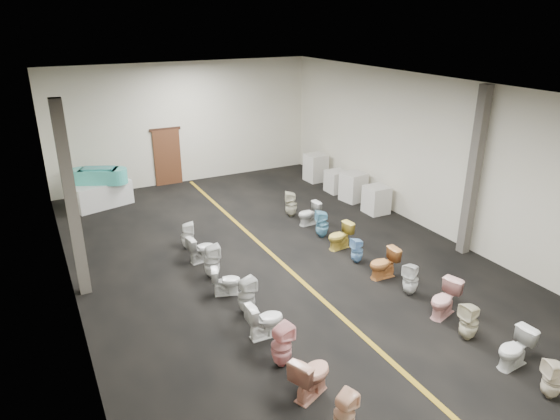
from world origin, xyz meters
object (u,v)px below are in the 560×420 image
Objects in this scene: toilet_right_3 at (444,299)px; toilet_right_5 at (384,264)px; appliance_crate_c at (337,181)px; toilet_right_0 at (553,379)px; toilet_left_1 at (345,414)px; toilet_right_10 at (291,204)px; toilet_left_2 at (311,375)px; toilet_right_6 at (357,250)px; toilet_left_3 at (282,346)px; toilet_right_2 at (469,322)px; toilet_right_1 at (515,349)px; toilet_left_8 at (201,249)px; toilet_left_5 at (247,296)px; toilet_left_4 at (265,320)px; appliance_crate_a at (376,200)px; toilet_right_8 at (322,224)px; appliance_crate_b at (353,187)px; toilet_right_9 at (309,214)px; toilet_right_4 at (411,279)px; toilet_left_7 at (212,261)px; appliance_crate_d at (316,168)px; toilet_left_9 at (188,236)px; display_table at (102,194)px; bathtub at (99,176)px; toilet_right_7 at (340,236)px; toilet_left_6 at (226,281)px.

toilet_right_3 is 1.94m from toilet_right_5.
appliance_crate_c is 1.07× the size of toilet_right_0.
toilet_right_10 is (3.54, 8.24, 0.04)m from toilet_left_1.
toilet_right_5 is (3.66, 2.71, -0.03)m from toilet_left_2.
toilet_right_6 is (-2.63, -4.96, -0.05)m from appliance_crate_c.
toilet_right_0 is (3.67, -2.83, -0.06)m from toilet_left_3.
toilet_right_1 is at bearing 3.70° from toilet_right_2.
toilet_left_5 is at bearing 173.30° from toilet_left_8.
toilet_left_4 is at bearing 172.30° from toilet_left_5.
appliance_crate_a reaches higher than toilet_right_3.
toilet_left_3 is 1.06× the size of toilet_right_2.
toilet_left_3 is 5.84m from toilet_right_8.
toilet_right_1 is 8.34m from toilet_right_10.
toilet_right_3 is at bearing -102.08° from toilet_left_2.
appliance_crate_b is 8.40m from toilet_left_4.
toilet_left_3 is 3.81m from toilet_right_2.
toilet_right_4 is at bearing -2.26° from toilet_right_9.
toilet_left_2 is at bearing -173.22° from toilet_left_7.
appliance_crate_a is at bearing 93.31° from toilet_right_10.
toilet_right_8 is (3.59, 5.45, -0.00)m from toilet_left_2.
appliance_crate_c reaches higher than toilet_right_9.
toilet_left_4 is (-6.15, -6.76, -0.01)m from appliance_crate_c.
toilet_right_9 is (-2.46, -2.20, -0.03)m from appliance_crate_c.
appliance_crate_d is 1.36× the size of toilet_left_4.
appliance_crate_b is 6.31m from toilet_right_4.
appliance_crate_d is 10.51m from toilet_right_2.
toilet_right_6 is at bearing -56.03° from toilet_left_1.
toilet_left_9 is 0.95× the size of toilet_right_2.
bathtub reaches higher than display_table.
display_table is 2.40× the size of toilet_left_4.
appliance_crate_c is at bearing -90.00° from appliance_crate_d.
appliance_crate_c is at bearing 90.00° from appliance_crate_b.
toilet_left_7 is 0.94m from toilet_left_8.
toilet_right_0 is at bearing -162.73° from toilet_left_8.
toilet_right_1 is at bearing -102.57° from appliance_crate_d.
appliance_crate_b is 1.23× the size of toilet_right_2.
bathtub is at bearing -146.58° from toilet_right_7.
toilet_right_5 reaches higher than toilet_right_7.
toilet_right_4 is at bearing -106.54° from appliance_crate_d.
toilet_right_10 is at bearing 176.79° from toilet_right_1.
toilet_right_9 is at bearing -123.76° from appliance_crate_d.
display_table is 2.23× the size of toilet_right_10.
toilet_left_9 is at bearing -157.47° from toilet_right_1.
toilet_left_4 reaches higher than toilet_left_1.
bathtub reaches higher than appliance_crate_d.
appliance_crate_a is 1.21× the size of toilet_right_7.
appliance_crate_a is 2.47m from toilet_right_9.
toilet_right_9 is at bearing -52.12° from toilet_left_5.
toilet_right_7 reaches higher than toilet_left_6.
display_table reaches higher than toilet_left_9.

